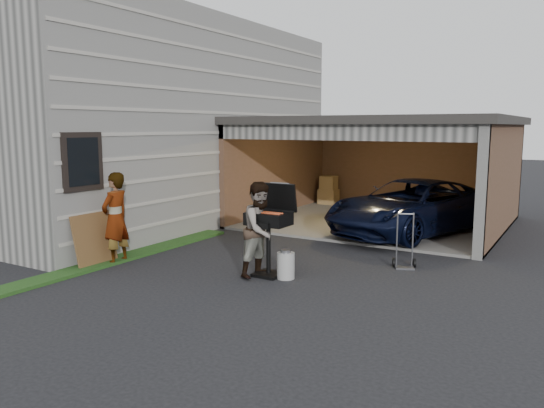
{
  "coord_description": "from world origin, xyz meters",
  "views": [
    {
      "loc": [
        5.69,
        -7.49,
        2.65
      ],
      "look_at": [
        0.42,
        1.3,
        1.15
      ],
      "focal_mm": 35.0,
      "sensor_mm": 36.0,
      "label": 1
    }
  ],
  "objects_px": {
    "man": "(261,229)",
    "hand_truck": "(404,257)",
    "bbq_grill": "(270,222)",
    "plywood_panel": "(94,240)",
    "propane_tank": "(286,266)",
    "woman": "(115,218)",
    "minivan": "(411,209)"
  },
  "relations": [
    {
      "from": "hand_truck",
      "to": "man",
      "type": "bearing_deg",
      "value": -161.39
    },
    {
      "from": "woman",
      "to": "plywood_panel",
      "type": "bearing_deg",
      "value": -42.47
    },
    {
      "from": "bbq_grill",
      "to": "plywood_panel",
      "type": "relative_size",
      "value": 1.61
    },
    {
      "from": "propane_tank",
      "to": "hand_truck",
      "type": "xyz_separation_m",
      "value": [
        1.57,
        1.78,
        -0.03
      ]
    },
    {
      "from": "bbq_grill",
      "to": "man",
      "type": "bearing_deg",
      "value": -129.43
    },
    {
      "from": "bbq_grill",
      "to": "hand_truck",
      "type": "relative_size",
      "value": 1.57
    },
    {
      "from": "bbq_grill",
      "to": "propane_tank",
      "type": "distance_m",
      "value": 0.82
    },
    {
      "from": "plywood_panel",
      "to": "hand_truck",
      "type": "relative_size",
      "value": 0.97
    },
    {
      "from": "man",
      "to": "hand_truck",
      "type": "height_order",
      "value": "man"
    },
    {
      "from": "plywood_panel",
      "to": "minivan",
      "type": "bearing_deg",
      "value": 53.48
    },
    {
      "from": "hand_truck",
      "to": "minivan",
      "type": "bearing_deg",
      "value": 80.15
    },
    {
      "from": "bbq_grill",
      "to": "propane_tank",
      "type": "xyz_separation_m",
      "value": [
        0.35,
        -0.03,
        -0.74
      ]
    },
    {
      "from": "propane_tank",
      "to": "man",
      "type": "bearing_deg",
      "value": -168.77
    },
    {
      "from": "hand_truck",
      "to": "propane_tank",
      "type": "bearing_deg",
      "value": -155.61
    },
    {
      "from": "hand_truck",
      "to": "plywood_panel",
      "type": "bearing_deg",
      "value": -174.94
    },
    {
      "from": "minivan",
      "to": "propane_tank",
      "type": "bearing_deg",
      "value": -79.53
    },
    {
      "from": "bbq_grill",
      "to": "propane_tank",
      "type": "height_order",
      "value": "bbq_grill"
    },
    {
      "from": "minivan",
      "to": "man",
      "type": "distance_m",
      "value": 5.07
    },
    {
      "from": "minivan",
      "to": "man",
      "type": "relative_size",
      "value": 2.78
    },
    {
      "from": "plywood_panel",
      "to": "hand_truck",
      "type": "distance_m",
      "value": 5.92
    },
    {
      "from": "man",
      "to": "plywood_panel",
      "type": "bearing_deg",
      "value": 119.72
    },
    {
      "from": "woman",
      "to": "hand_truck",
      "type": "bearing_deg",
      "value": 111.4
    },
    {
      "from": "hand_truck",
      "to": "bbq_grill",
      "type": "bearing_deg",
      "value": -161.86
    },
    {
      "from": "bbq_grill",
      "to": "hand_truck",
      "type": "height_order",
      "value": "bbq_grill"
    },
    {
      "from": "man",
      "to": "plywood_panel",
      "type": "distance_m",
      "value": 3.32
    },
    {
      "from": "plywood_panel",
      "to": "hand_truck",
      "type": "xyz_separation_m",
      "value": [
        5.16,
        2.89,
        -0.3
      ]
    },
    {
      "from": "propane_tank",
      "to": "minivan",
      "type": "bearing_deg",
      "value": 80.59
    },
    {
      "from": "woman",
      "to": "man",
      "type": "height_order",
      "value": "woman"
    },
    {
      "from": "bbq_grill",
      "to": "plywood_panel",
      "type": "distance_m",
      "value": 3.47
    },
    {
      "from": "bbq_grill",
      "to": "propane_tank",
      "type": "bearing_deg",
      "value": -5.34
    },
    {
      "from": "minivan",
      "to": "plywood_panel",
      "type": "bearing_deg",
      "value": -106.64
    },
    {
      "from": "woman",
      "to": "bbq_grill",
      "type": "relative_size",
      "value": 1.09
    }
  ]
}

